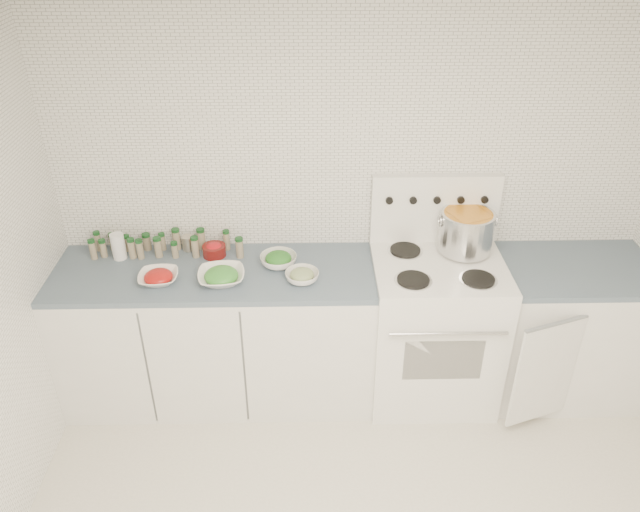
# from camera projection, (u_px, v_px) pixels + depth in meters

# --- Properties ---
(room_walls) EXTENTS (3.54, 3.04, 2.52)m
(room_walls) POSITION_uv_depth(u_px,v_px,m) (385.00, 293.00, 2.23)
(room_walls) COLOR white
(room_walls) RESTS_ON ground
(counter_left) EXTENTS (1.85, 0.62, 0.90)m
(counter_left) POSITION_uv_depth(u_px,v_px,m) (220.00, 333.00, 3.81)
(counter_left) COLOR white
(counter_left) RESTS_ON ground
(stove) EXTENTS (0.76, 0.70, 1.36)m
(stove) POSITION_uv_depth(u_px,v_px,m) (433.00, 325.00, 3.81)
(stove) COLOR white
(stove) RESTS_ON ground
(counter_right) EXTENTS (0.89, 0.76, 0.90)m
(counter_right) POSITION_uv_depth(u_px,v_px,m) (565.00, 329.00, 3.85)
(counter_right) COLOR white
(counter_right) RESTS_ON ground
(stock_pot) EXTENTS (0.33, 0.31, 0.24)m
(stock_pot) POSITION_uv_depth(u_px,v_px,m) (466.00, 230.00, 3.63)
(stock_pot) COLOR silver
(stock_pot) RESTS_ON stove
(bowl_tomato) EXTENTS (0.23, 0.23, 0.07)m
(bowl_tomato) POSITION_uv_depth(u_px,v_px,m) (158.00, 277.00, 3.47)
(bowl_tomato) COLOR white
(bowl_tomato) RESTS_ON counter_left
(bowl_snowpea) EXTENTS (0.29, 0.29, 0.09)m
(bowl_snowpea) POSITION_uv_depth(u_px,v_px,m) (221.00, 276.00, 3.46)
(bowl_snowpea) COLOR white
(bowl_snowpea) RESTS_ON counter_left
(bowl_broccoli) EXTENTS (0.25, 0.25, 0.09)m
(bowl_broccoli) POSITION_uv_depth(u_px,v_px,m) (278.00, 260.00, 3.61)
(bowl_broccoli) COLOR white
(bowl_broccoli) RESTS_ON counter_left
(bowl_zucchini) EXTENTS (0.25, 0.25, 0.08)m
(bowl_zucchini) POSITION_uv_depth(u_px,v_px,m) (302.00, 276.00, 3.47)
(bowl_zucchini) COLOR white
(bowl_zucchini) RESTS_ON counter_left
(bowl_pepper) EXTENTS (0.14, 0.14, 0.08)m
(bowl_pepper) POSITION_uv_depth(u_px,v_px,m) (214.00, 250.00, 3.70)
(bowl_pepper) COLOR #5D1110
(bowl_pepper) RESTS_ON counter_left
(salt_canister) EXTENTS (0.09, 0.09, 0.16)m
(salt_canister) POSITION_uv_depth(u_px,v_px,m) (118.00, 246.00, 3.66)
(salt_canister) COLOR white
(salt_canister) RESTS_ON counter_left
(tin_can) EXTENTS (0.08, 0.08, 0.09)m
(tin_can) POSITION_uv_depth(u_px,v_px,m) (188.00, 243.00, 3.76)
(tin_can) COLOR #AFA594
(tin_can) RESTS_ON counter_left
(spice_cluster) EXTENTS (0.91, 0.16, 0.14)m
(spice_cluster) POSITION_uv_depth(u_px,v_px,m) (160.00, 244.00, 3.71)
(spice_cluster) COLOR gray
(spice_cluster) RESTS_ON counter_left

